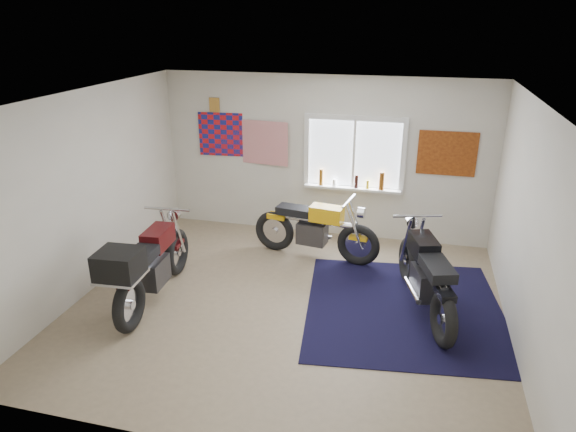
% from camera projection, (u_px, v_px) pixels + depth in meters
% --- Properties ---
extents(ground, '(5.50, 5.50, 0.00)m').
position_uv_depth(ground, '(288.00, 305.00, 6.79)').
color(ground, '#9E896B').
rests_on(ground, ground).
extents(room_shell, '(5.50, 5.50, 5.50)m').
position_uv_depth(room_shell, '(287.00, 187.00, 6.18)').
color(room_shell, white).
rests_on(room_shell, ground).
extents(navy_rug, '(2.80, 2.88, 0.01)m').
position_uv_depth(navy_rug, '(404.00, 308.00, 6.68)').
color(navy_rug, black).
rests_on(navy_rug, ground).
extents(window_assembly, '(1.66, 0.17, 1.26)m').
position_uv_depth(window_assembly, '(354.00, 159.00, 8.40)').
color(window_assembly, white).
rests_on(window_assembly, room_shell).
extents(oil_bottles, '(1.08, 0.09, 0.30)m').
position_uv_depth(oil_bottles, '(357.00, 180.00, 8.44)').
color(oil_bottles, '#925515').
rests_on(oil_bottles, window_assembly).
extents(flag_display, '(1.60, 0.10, 1.17)m').
position_uv_depth(flag_display, '(214.00, 105.00, 8.66)').
color(flag_display, red).
rests_on(flag_display, room_shell).
extents(triumph_poster, '(0.90, 0.03, 0.70)m').
position_uv_depth(triumph_poster, '(447.00, 154.00, 8.01)').
color(triumph_poster, '#A54C14').
rests_on(triumph_poster, room_shell).
extents(yellow_triumph, '(2.05, 0.62, 1.04)m').
position_uv_depth(yellow_triumph, '(315.00, 230.00, 7.96)').
color(yellow_triumph, black).
rests_on(yellow_triumph, ground).
extents(black_chrome_bike, '(0.86, 2.12, 1.11)m').
position_uv_depth(black_chrome_bike, '(425.00, 276.00, 6.49)').
color(black_chrome_bike, black).
rests_on(black_chrome_bike, navy_rug).
extents(maroon_tourer, '(0.67, 2.18, 1.11)m').
position_uv_depth(maroon_tourer, '(148.00, 266.00, 6.57)').
color(maroon_tourer, black).
rests_on(maroon_tourer, ground).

